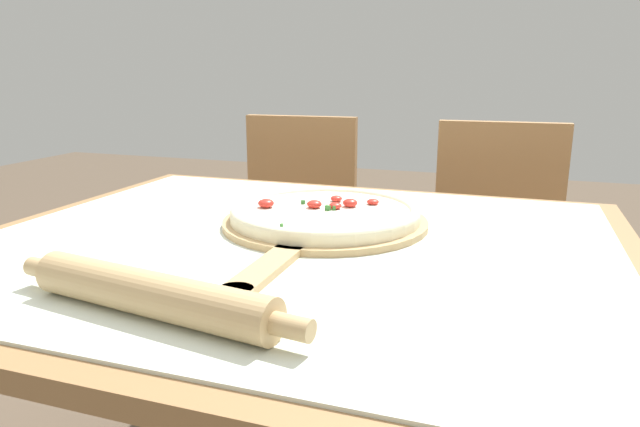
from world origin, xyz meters
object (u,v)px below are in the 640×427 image
pizza_peel (322,225)px  chair_right (495,251)px  rolling_pin (151,294)px  pizza (325,212)px  chair_left (294,232)px

pizza_peel → chair_right: 0.83m
pizza_peel → rolling_pin: size_ratio=1.36×
pizza_peel → rolling_pin: 0.44m
pizza → chair_right: size_ratio=0.40×
pizza_peel → chair_right: (0.30, 0.74, -0.25)m
rolling_pin → pizza: bearing=81.5°
pizza_peel → chair_right: size_ratio=0.66×
pizza → rolling_pin: (-0.07, -0.45, 0.00)m
pizza → chair_right: bearing=67.4°
pizza → chair_right: chair_right is taller
pizza_peel → chair_left: size_ratio=0.66×
rolling_pin → chair_right: 1.25m
pizza → pizza_peel: bearing=-89.5°
pizza_peel → chair_left: bearing=115.3°
rolling_pin → chair_left: bearing=103.5°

